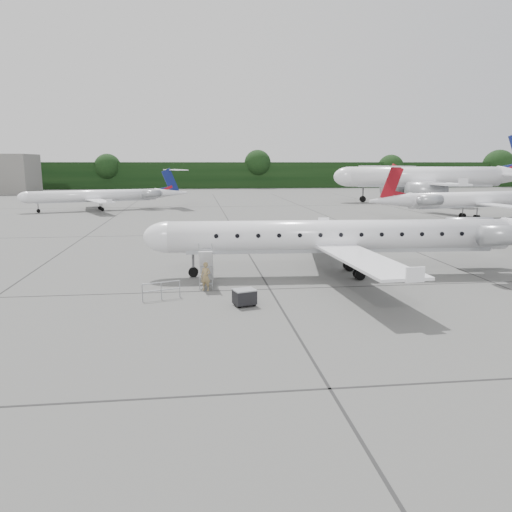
{
  "coord_description": "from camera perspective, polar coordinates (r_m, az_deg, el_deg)",
  "views": [
    {
      "loc": [
        -8.54,
        -27.44,
        7.78
      ],
      "look_at": [
        -4.97,
        1.61,
        2.3
      ],
      "focal_mm": 35.0,
      "sensor_mm": 36.0,
      "label": 1
    }
  ],
  "objects": [
    {
      "name": "passenger",
      "position": [
        30.86,
        -5.77,
        -2.35
      ],
      "size": [
        0.77,
        0.67,
        1.78
      ],
      "primitive_type": "imported",
      "rotation": [
        0.0,
        0.0,
        -0.47
      ],
      "color": "olive",
      "rests_on": "ground"
    },
    {
      "name": "bg_narrowbody",
      "position": [
        106.73,
        18.71,
        9.63
      ],
      "size": [
        40.87,
        30.7,
        14.02
      ],
      "primitive_type": null,
      "rotation": [
        0.0,
        0.0,
        -0.07
      ],
      "color": "white",
      "rests_on": "ground"
    },
    {
      "name": "bg_regional_right",
      "position": [
        77.43,
        23.96,
        6.73
      ],
      "size": [
        32.69,
        26.66,
        7.55
      ],
      "primitive_type": null,
      "rotation": [
        0.0,
        0.0,
        3.37
      ],
      "color": "white",
      "rests_on": "ground"
    },
    {
      "name": "safety_railing",
      "position": [
        29.36,
        -10.77,
        -3.94
      ],
      "size": [
        2.11,
        0.77,
        1.0
      ],
      "primitive_type": null,
      "rotation": [
        0.0,
        0.0,
        0.32
      ],
      "color": "#93969B",
      "rests_on": "ground"
    },
    {
      "name": "bg_regional_left",
      "position": [
        86.82,
        -18.01,
        7.18
      ],
      "size": [
        30.24,
        25.55,
        6.77
      ],
      "primitive_type": null,
      "rotation": [
        0.0,
        0.0,
        0.31
      ],
      "color": "white",
      "rests_on": "ground"
    },
    {
      "name": "airstair",
      "position": [
        32.17,
        -5.7,
        -1.23
      ],
      "size": [
        0.99,
        2.55,
        2.43
      ],
      "primitive_type": null,
      "rotation": [
        0.0,
        0.0,
        -0.06
      ],
      "color": "white",
      "rests_on": "ground"
    },
    {
      "name": "baggage_cart",
      "position": [
        27.58,
        -1.32,
        -4.71
      ],
      "size": [
        1.36,
        1.22,
        0.99
      ],
      "primitive_type": null,
      "rotation": [
        0.0,
        0.0,
        0.29
      ],
      "color": "black",
      "rests_on": "ground"
    },
    {
      "name": "main_regional_jet",
      "position": [
        35.03,
        9.59,
        4.06
      ],
      "size": [
        31.4,
        23.42,
        7.75
      ],
      "primitive_type": null,
      "rotation": [
        0.0,
        0.0,
        -0.06
      ],
      "color": "white",
      "rests_on": "ground"
    },
    {
      "name": "treeline",
      "position": [
        157.72,
        -3.95,
        9.2
      ],
      "size": [
        260.0,
        4.0,
        8.0
      ],
      "primitive_type": "cube",
      "color": "black",
      "rests_on": "ground"
    },
    {
      "name": "ground",
      "position": [
        29.77,
        9.95,
        -4.71
      ],
      "size": [
        320.0,
        320.0,
        0.0
      ],
      "primitive_type": "plane",
      "color": "#595957",
      "rests_on": "ground"
    }
  ]
}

